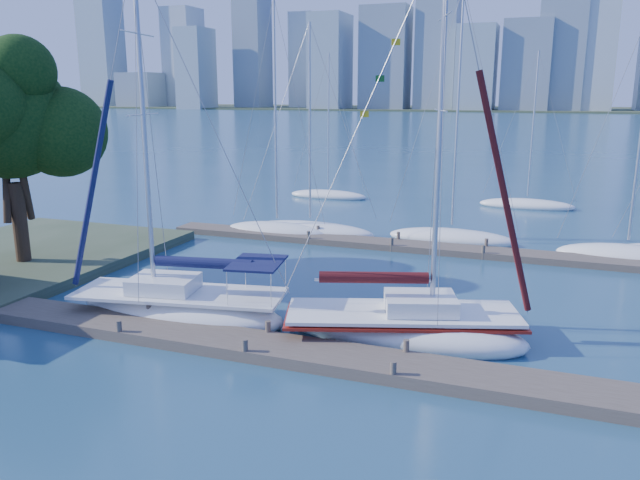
% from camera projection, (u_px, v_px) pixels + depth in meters
% --- Properties ---
extents(ground, '(700.00, 700.00, 0.00)m').
position_uv_depth(ground, '(257.00, 352.00, 21.46)').
color(ground, navy).
rests_on(ground, ground).
extents(near_dock, '(26.00, 2.00, 0.40)m').
position_uv_depth(near_dock, '(257.00, 346.00, 21.42)').
color(near_dock, '#4E4339').
rests_on(near_dock, ground).
extents(far_dock, '(30.00, 1.80, 0.36)m').
position_uv_depth(far_dock, '(412.00, 246.00, 35.36)').
color(far_dock, '#4E4339').
rests_on(far_dock, ground).
extents(far_shore, '(800.00, 100.00, 1.50)m').
position_uv_depth(far_shore, '(535.00, 110.00, 313.65)').
color(far_shore, '#38472D').
rests_on(far_shore, ground).
extents(tree, '(8.26, 7.55, 11.27)m').
position_uv_depth(tree, '(8.00, 115.00, 29.51)').
color(tree, '#302015').
rests_on(tree, ground).
extents(sailboat_navy, '(9.28, 4.44, 14.15)m').
position_uv_depth(sailboat_navy, '(179.00, 291.00, 24.53)').
color(sailboat_navy, white).
rests_on(sailboat_navy, ground).
extents(sailboat_maroon, '(9.37, 5.54, 14.54)m').
position_uv_depth(sailboat_maroon, '(403.00, 309.00, 22.40)').
color(sailboat_maroon, white).
rests_on(sailboat_maroon, ground).
extents(bg_boat_0, '(7.14, 3.45, 14.47)m').
position_uv_depth(bg_boat_0, '(277.00, 230.00, 39.03)').
color(bg_boat_0, white).
rests_on(bg_boat_0, ground).
extents(bg_boat_1, '(8.61, 5.26, 13.09)m').
position_uv_depth(bg_boat_1, '(310.00, 230.00, 39.14)').
color(bg_boat_1, white).
rests_on(bg_boat_1, ground).
extents(bg_boat_2, '(7.57, 2.42, 14.73)m').
position_uv_depth(bg_boat_2, '(451.00, 237.00, 37.18)').
color(bg_boat_2, white).
rests_on(bg_boat_2, ground).
extents(bg_boat_4, '(7.23, 2.99, 13.79)m').
position_uv_depth(bg_boat_4, '(627.00, 255.00, 33.10)').
color(bg_boat_4, white).
rests_on(bg_boat_4, ground).
extents(bg_boat_6, '(6.93, 2.91, 12.11)m').
position_uv_depth(bg_boat_6, '(328.00, 195.00, 52.78)').
color(bg_boat_6, white).
rests_on(bg_boat_6, ground).
extents(bg_boat_7, '(7.43, 3.92, 11.99)m').
position_uv_depth(bg_boat_7, '(527.00, 205.00, 48.16)').
color(bg_boat_7, white).
rests_on(bg_boat_7, ground).
extents(skyline, '(503.37, 51.31, 101.69)m').
position_uv_depth(skyline, '(592.00, 33.00, 271.53)').
color(skyline, '#7C91A0').
rests_on(skyline, ground).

